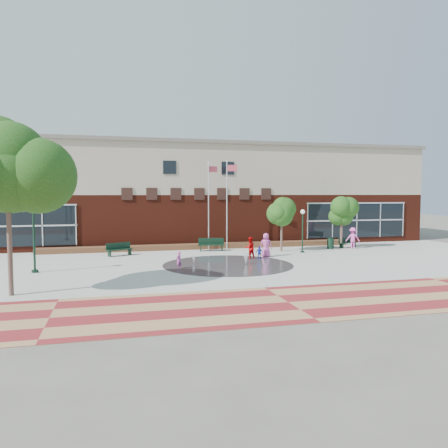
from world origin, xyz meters
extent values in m
plane|color=#666056|center=(0.00, 0.00, 0.00)|extent=(120.00, 120.00, 0.00)
cube|color=#A8A8A0|center=(0.00, 4.00, 0.00)|extent=(46.00, 18.00, 0.01)
cube|color=maroon|center=(0.00, -7.00, 0.00)|extent=(46.00, 6.00, 0.01)
cylinder|color=#383A3D|center=(0.00, 3.00, 0.00)|extent=(8.40, 8.40, 0.01)
cube|color=#521A0F|center=(0.00, 17.50, 2.25)|extent=(44.00, 10.00, 4.50)
cube|color=tan|center=(0.00, 17.50, 6.75)|extent=(44.00, 10.00, 4.50)
cube|color=slate|center=(0.00, 17.50, 9.05)|extent=(44.40, 10.40, 0.30)
cube|color=black|center=(-15.00, 12.48, 2.11)|extent=(10.00, 0.12, 3.19)
cube|color=black|center=(15.00, 12.48, 2.11)|extent=(10.00, 0.12, 3.19)
cube|color=black|center=(-2.50, 12.48, 6.79)|extent=(1.10, 0.10, 1.10)
cube|color=black|center=(2.50, 12.48, 6.79)|extent=(1.10, 0.10, 1.10)
cube|color=maroon|center=(0.00, 11.60, 0.00)|extent=(26.00, 1.20, 0.40)
cylinder|color=silver|center=(0.44, 10.80, 3.56)|extent=(0.09, 0.09, 7.12)
sphere|color=silver|center=(0.44, 10.80, 7.16)|extent=(0.14, 0.14, 0.14)
cube|color=#B63C4D|center=(0.82, 10.87, 6.60)|extent=(0.77, 0.15, 0.48)
cylinder|color=silver|center=(2.03, 11.00, 3.64)|extent=(0.09, 0.09, 7.28)
sphere|color=silver|center=(2.03, 11.00, 7.32)|extent=(0.15, 0.15, 0.15)
cube|color=#B63C4D|center=(2.44, 10.89, 6.72)|extent=(0.81, 0.24, 0.51)
cylinder|color=black|center=(-11.61, 3.16, 1.80)|extent=(0.13, 0.13, 3.61)
cylinder|color=black|center=(-11.61, 3.16, 0.08)|extent=(0.38, 0.38, 0.17)
sphere|color=white|center=(-11.61, 3.16, 3.80)|extent=(0.42, 0.42, 0.42)
cylinder|color=black|center=(7.17, 7.31, 1.52)|extent=(0.11, 0.11, 3.04)
cylinder|color=black|center=(7.17, 7.31, 0.07)|extent=(0.32, 0.32, 0.14)
sphere|color=white|center=(7.17, 7.31, 3.21)|extent=(0.36, 0.36, 0.36)
cube|color=black|center=(-6.70, 9.00, 0.48)|extent=(1.98, 1.30, 0.06)
cube|color=black|center=(-6.80, 9.21, 0.73)|extent=(1.78, 0.86, 0.48)
cube|color=black|center=(0.47, 9.97, 0.52)|extent=(2.13, 0.87, 0.07)
cube|color=black|center=(0.51, 10.22, 0.78)|extent=(2.05, 0.36, 0.52)
cube|color=black|center=(12.22, 9.21, 0.44)|extent=(1.81, 0.96, 0.06)
cube|color=black|center=(12.16, 9.41, 0.66)|extent=(1.68, 0.55, 0.44)
cylinder|color=black|center=(10.40, 8.82, 0.46)|extent=(0.55, 0.55, 0.92)
cylinder|color=black|center=(10.40, 8.82, 0.93)|extent=(0.59, 0.59, 0.05)
cylinder|color=#4A362E|center=(-11.66, -2.74, 2.33)|extent=(0.21, 0.21, 4.65)
cylinder|color=#4A362E|center=(5.88, 8.46, 1.28)|extent=(0.17, 0.17, 2.57)
cylinder|color=#4A362E|center=(11.57, 9.15, 1.29)|extent=(0.22, 0.22, 2.57)
cone|color=white|center=(1.16, 2.80, 0.00)|extent=(0.37, 0.37, 0.71)
cone|color=white|center=(-2.08, 3.85, 0.00)|extent=(0.22, 0.22, 0.50)
imported|color=#DA51AF|center=(-3.29, 2.31, 0.55)|extent=(0.47, 0.46, 1.10)
imported|color=#CA0607|center=(2.20, 5.21, 0.78)|extent=(0.86, 0.73, 1.56)
imported|color=#C64B9C|center=(3.62, 5.82, 0.88)|extent=(0.98, 0.77, 1.75)
imported|color=#1829B0|center=(2.75, 4.75, 0.47)|extent=(0.59, 0.49, 0.94)
imported|color=#EE55BE|center=(12.32, 8.58, 0.89)|extent=(1.31, 1.03, 1.78)
camera|label=1|loc=(-7.16, -23.98, 4.62)|focal=35.00mm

